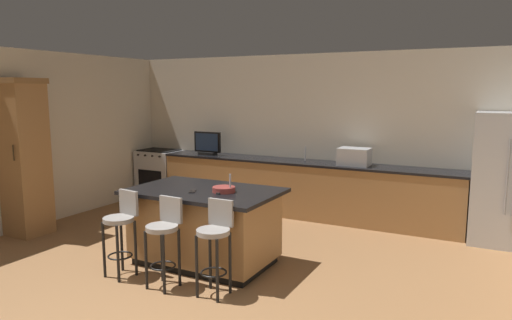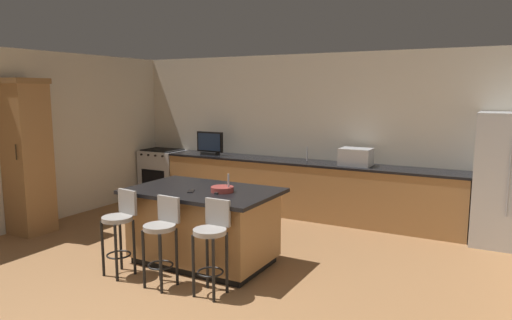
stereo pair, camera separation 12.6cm
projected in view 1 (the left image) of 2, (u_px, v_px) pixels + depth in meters
wall_back at (314, 134)px, 7.92m from camera, size 7.52×0.12×2.70m
wall_left at (46, 138)px, 7.33m from camera, size 0.12×5.43×2.70m
counter_back at (301, 188)px, 7.75m from camera, size 5.16×0.62×0.93m
kitchen_island at (205, 226)px, 5.59m from camera, size 1.78×1.13×0.92m
refrigerator at (510, 179)px, 6.24m from camera, size 0.93×0.76×1.80m
range_oven at (160, 174)px, 9.10m from camera, size 0.79×0.63×0.95m
cabinet_tower at (24, 155)px, 6.65m from camera, size 0.56×0.56×2.26m
microwave at (354, 157)px, 7.25m from camera, size 0.48×0.36×0.27m
tv_monitor at (207, 144)px, 8.43m from camera, size 0.54×0.16×0.42m
sink_faucet_back at (305, 153)px, 7.73m from camera, size 0.02×0.02×0.24m
sink_faucet_island at (230, 183)px, 5.34m from camera, size 0.02×0.02×0.22m
bar_stool_left at (121, 226)px, 5.20m from camera, size 0.34×0.36×0.97m
bar_stool_center at (164, 234)px, 4.90m from camera, size 0.34×0.35×0.96m
bar_stool_right at (215, 239)px, 4.70m from camera, size 0.34×0.34×0.98m
fruit_bowl at (224, 189)px, 5.38m from camera, size 0.27×0.27×0.06m
cell_phone at (192, 191)px, 5.40m from camera, size 0.13×0.17×0.01m
tv_remote at (222, 192)px, 5.32m from camera, size 0.05×0.17×0.02m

